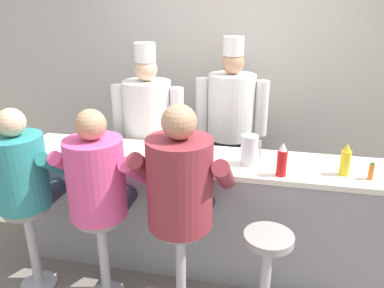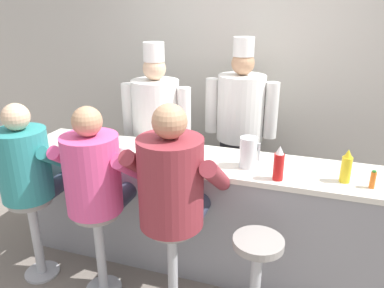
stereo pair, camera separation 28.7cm
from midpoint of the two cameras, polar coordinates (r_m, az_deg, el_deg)
name	(u,v)px [view 1 (the left image)]	position (r m, az deg, el deg)	size (l,w,h in m)	color
ground_plane	(200,282)	(3.18, -1.51, -20.37)	(20.00, 20.00, 0.00)	slate
wall_back	(231,77)	(4.09, 3.88, 10.18)	(10.00, 0.06, 2.70)	beige
diner_counter	(207,212)	(3.13, -0.32, -10.32)	(3.14, 0.58, 0.96)	gray
ketchup_bottle_red	(282,160)	(2.63, 10.54, -2.54)	(0.07, 0.07, 0.24)	red
mustard_bottle_yellow	(345,160)	(2.76, 19.64, -2.43)	(0.07, 0.07, 0.23)	yellow
hot_sauce_bottle_orange	(371,171)	(2.77, 23.01, -3.93)	(0.04, 0.04, 0.12)	orange
water_pitcher_clear	(249,150)	(2.78, 5.85, -0.98)	(0.15, 0.13, 0.23)	silver
breakfast_plate	(111,150)	(3.14, -14.81, -0.95)	(0.26, 0.26, 0.05)	white
cereal_bowl	(161,149)	(3.05, -7.38, -0.83)	(0.16, 0.16, 0.05)	#B24C47
coffee_mug_white	(122,155)	(2.93, -13.41, -1.67)	(0.15, 0.10, 0.10)	white
napkin_dispenser_chrome	(190,151)	(2.87, -3.22, -1.09)	(0.12, 0.07, 0.15)	silver
diner_seated_teal	(24,177)	(2.99, -26.84, -4.53)	(0.57, 0.57, 1.44)	#B2B5BA
diner_seated_pink	(99,183)	(2.68, -17.05, -5.74)	(0.59, 0.59, 1.47)	#B2B5BA
diner_seated_maroon	(181,187)	(2.45, -5.03, -6.61)	(0.65, 0.64, 1.53)	#B2B5BA
empty_stool_round	(266,265)	(2.60, 8.04, -17.96)	(0.32, 0.32, 0.71)	#B2B5BA
cook_in_whites_near	(148,129)	(3.58, -8.99, 2.19)	(0.69, 0.44, 1.77)	#232328
cook_in_whites_far	(231,122)	(3.70, 3.72, 3.37)	(0.71, 0.45, 1.81)	#232328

